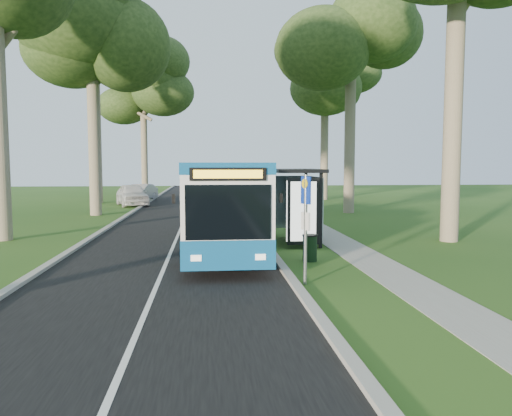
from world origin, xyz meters
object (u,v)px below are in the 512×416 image
at_px(bus_stop_sign, 306,217).
at_px(litter_bin, 310,248).
at_px(bus_shelter, 302,191).
at_px(bus, 222,204).
at_px(car_white, 132,194).
at_px(car_silver, 140,193).

xyz_separation_m(bus_stop_sign, litter_bin, (0.75, 3.06, -1.31)).
height_order(bus_stop_sign, bus_shelter, bus_shelter).
bearing_deg(bus, bus_shelter, 5.31).
height_order(bus, litter_bin, bus).
bearing_deg(car_white, litter_bin, -85.72).
relative_size(bus, bus_stop_sign, 4.19).
relative_size(bus, litter_bin, 13.82).
height_order(bus, car_silver, bus).
height_order(car_white, car_silver, car_white).
distance_m(car_white, car_silver, 4.38).
height_order(bus_stop_sign, litter_bin, bus_stop_sign).
xyz_separation_m(bus_stop_sign, car_white, (-8.18, 25.82, -0.91)).
bearing_deg(bus, car_silver, 104.67).
bearing_deg(bus_shelter, car_white, 115.73).
height_order(litter_bin, car_white, car_white).
bearing_deg(car_silver, bus, -59.75).
distance_m(bus, car_silver, 24.83).
bearing_deg(car_silver, litter_bin, -56.07).
bearing_deg(car_white, bus, -89.55).
bearing_deg(litter_bin, car_white, 111.43).
relative_size(litter_bin, car_silver, 0.20).
xyz_separation_m(bus, bus_shelter, (3.07, 0.28, 0.44)).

